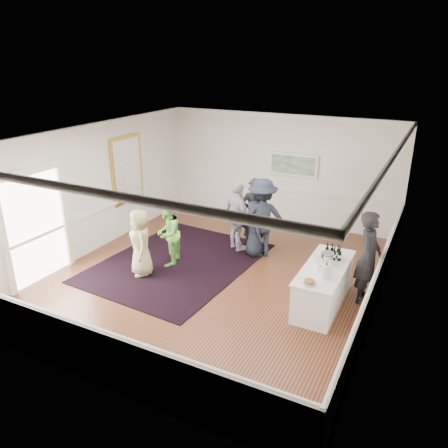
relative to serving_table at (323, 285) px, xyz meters
The scene contains 23 objects.
floor 2.52m from the serving_table, behind, with size 8.00×8.00×0.00m, color brown.
ceiling 3.73m from the serving_table, behind, with size 7.00×8.00×0.02m, color white.
wall_left 6.10m from the serving_table, behind, with size 0.02×8.00×3.20m, color white.
wall_right 1.56m from the serving_table, ahead, with size 0.02×8.00×3.20m, color white.
wall_back 4.96m from the serving_table, 121.07° to the left, with size 7.00×0.02×3.20m, color white.
wall_front 4.75m from the serving_table, 122.66° to the right, with size 7.00×0.02×3.20m, color white.
wainscoting 2.49m from the serving_table, behind, with size 7.00×8.00×1.00m, color white, non-canonical shape.
mirror 6.26m from the serving_table, 166.51° to the left, with size 0.05×1.25×1.85m.
doorway 6.27m from the serving_table, 163.33° to the right, with size 0.10×1.78×2.56m.
landscape_painting 4.77m from the serving_table, 117.13° to the left, with size 1.44×0.06×0.66m.
area_rug 3.66m from the serving_table, behind, with size 3.25×4.26×0.02m, color black.
serving_table is the anchor object (origin of this frame).
bartender 1.05m from the serving_table, 37.14° to the left, with size 0.70×0.46×1.93m, color black.
guest_tan 4.10m from the serving_table, behind, with size 0.76×0.50×1.56m, color tan.
guest_green 3.81m from the serving_table, behind, with size 0.77×0.60×1.58m, color #7CCF53.
guest_lilac 3.16m from the serving_table, 148.85° to the left, with size 1.06×0.44×1.82m, color #B4ABBF.
guest_dark_a 2.63m from the serving_table, 141.34° to the left, with size 1.28×0.74×1.98m, color #1C222E.
guest_dark_b 3.06m from the serving_table, 141.05° to the left, with size 0.69×0.45×1.89m, color black.
guest_navy 2.66m from the serving_table, 144.74° to the left, with size 0.70×0.46×1.44m, color #1C222E.
wine_bottles 0.73m from the serving_table, 85.78° to the left, with size 0.35×0.21×0.31m.
juice_pitchers 0.60m from the serving_table, 87.42° to the right, with size 0.41×0.54×0.24m.
ice_bucket 0.55m from the serving_table, 93.02° to the left, with size 0.26×0.26×0.24m, color silver.
nut_bowl 0.94m from the serving_table, 94.98° to the right, with size 0.24×0.24×0.08m.
Camera 1 is at (4.20, -7.89, 4.75)m, focal length 35.00 mm.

